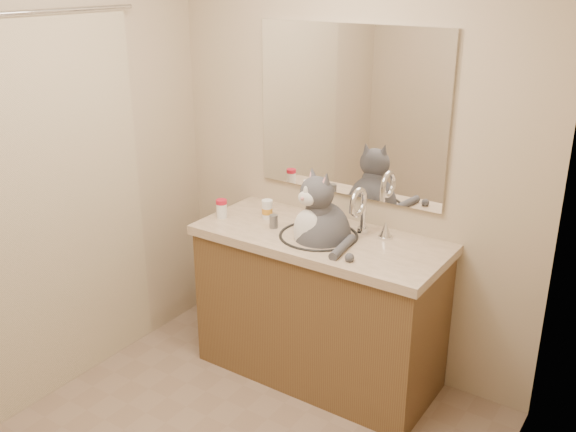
# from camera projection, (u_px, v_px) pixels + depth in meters

# --- Properties ---
(room) EXTENTS (2.22, 2.52, 2.42)m
(room) POSITION_uv_depth(u_px,v_px,m) (194.00, 231.00, 2.49)
(room) COLOR gray
(room) RESTS_ON ground
(vanity) EXTENTS (1.34, 0.59, 1.12)m
(vanity) POSITION_uv_depth(u_px,v_px,m) (319.00, 303.00, 3.50)
(vanity) COLOR brown
(vanity) RESTS_ON ground
(mirror) EXTENTS (1.10, 0.02, 0.90)m
(mirror) POSITION_uv_depth(u_px,v_px,m) (349.00, 112.00, 3.35)
(mirror) COLOR white
(mirror) RESTS_ON room
(shower_curtain) EXTENTS (0.02, 1.30, 1.93)m
(shower_curtain) POSITION_uv_depth(u_px,v_px,m) (49.00, 212.00, 3.17)
(shower_curtain) COLOR beige
(shower_curtain) RESTS_ON ground
(cat) EXTENTS (0.40, 0.42, 0.58)m
(cat) POSITION_uv_depth(u_px,v_px,m) (321.00, 233.00, 3.31)
(cat) COLOR #48484D
(cat) RESTS_ON vanity
(pill_bottle_redcap) EXTENTS (0.07, 0.07, 0.10)m
(pill_bottle_redcap) POSITION_uv_depth(u_px,v_px,m) (222.00, 209.00, 3.58)
(pill_bottle_redcap) COLOR white
(pill_bottle_redcap) RESTS_ON vanity
(pill_bottle_orange) EXTENTS (0.07, 0.07, 0.10)m
(pill_bottle_orange) POSITION_uv_depth(u_px,v_px,m) (267.00, 209.00, 3.57)
(pill_bottle_orange) COLOR white
(pill_bottle_orange) RESTS_ON vanity
(grey_canister) EXTENTS (0.05, 0.05, 0.07)m
(grey_canister) POSITION_uv_depth(u_px,v_px,m) (274.00, 221.00, 3.44)
(grey_canister) COLOR slate
(grey_canister) RESTS_ON vanity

